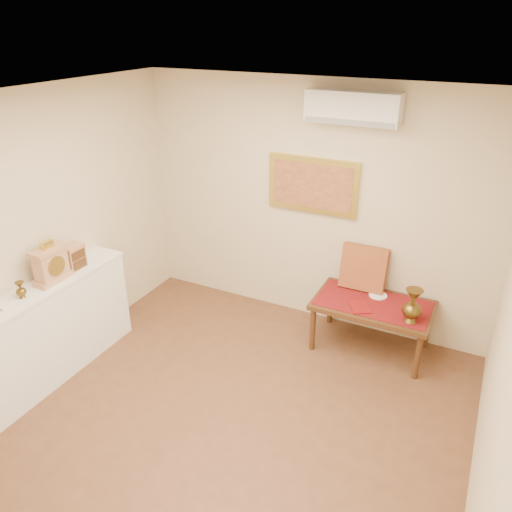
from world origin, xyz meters
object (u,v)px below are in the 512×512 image
Objects in this scene: wooden_chest at (73,257)px; brass_urn_tall at (413,302)px; low_table at (373,309)px; mantel_clock at (51,264)px; display_ledge at (43,336)px.

brass_urn_tall is at bearing 21.17° from wooden_chest.
mantel_clock is at bearing -147.98° from low_table.
mantel_clock reaches higher than wooden_chest.
brass_urn_tall is 1.03× the size of mantel_clock.
wooden_chest is at bearing -158.83° from brass_urn_tall.
wooden_chest is at bearing 93.72° from mantel_clock.
display_ledge is 1.68× the size of low_table.
mantel_clock is 0.34× the size of low_table.
wooden_chest reaches higher than display_ledge.
mantel_clock is at bearing -154.18° from brass_urn_tall.
brass_urn_tall is 3.31m from wooden_chest.
brass_urn_tall and display_ledge have the same top height.
mantel_clock is 0.29m from wooden_chest.
low_table is at bearing 32.02° from mantel_clock.
display_ledge is 0.70m from mantel_clock.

